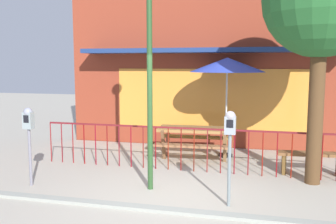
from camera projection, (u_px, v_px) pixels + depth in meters
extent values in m
plane|color=#ACA696|center=(176.00, 199.00, 6.55)|extent=(40.00, 40.00, 0.00)
cube|color=#55291A|center=(211.00, 145.00, 10.94)|extent=(8.28, 0.54, 0.01)
cube|color=maroon|center=(212.00, 52.00, 10.60)|extent=(8.28, 0.50, 5.32)
cube|color=orange|center=(210.00, 99.00, 10.51)|extent=(5.38, 0.02, 1.70)
cube|color=navy|center=(209.00, 50.00, 9.96)|extent=(7.04, 0.81, 0.12)
cube|color=maroon|center=(194.00, 129.00, 8.13)|extent=(6.95, 0.04, 0.04)
cylinder|color=maroon|center=(51.00, 142.00, 9.02)|extent=(0.02, 0.02, 0.95)
cylinder|color=maroon|center=(62.00, 143.00, 8.95)|extent=(0.02, 0.02, 0.95)
cylinder|color=maroon|center=(73.00, 143.00, 8.89)|extent=(0.02, 0.02, 0.95)
cylinder|color=maroon|center=(84.00, 144.00, 8.82)|extent=(0.02, 0.02, 0.95)
cylinder|color=maroon|center=(96.00, 145.00, 8.75)|extent=(0.02, 0.02, 0.95)
cylinder|color=maroon|center=(107.00, 145.00, 8.68)|extent=(0.02, 0.02, 0.95)
cylinder|color=maroon|center=(119.00, 146.00, 8.61)|extent=(0.02, 0.02, 0.95)
cylinder|color=maroon|center=(131.00, 147.00, 8.54)|extent=(0.02, 0.02, 0.95)
cylinder|color=maroon|center=(143.00, 147.00, 8.47)|extent=(0.02, 0.02, 0.95)
cylinder|color=maroon|center=(156.00, 148.00, 8.40)|extent=(0.02, 0.02, 0.95)
cylinder|color=maroon|center=(168.00, 149.00, 8.33)|extent=(0.02, 0.02, 0.95)
cylinder|color=maroon|center=(181.00, 149.00, 8.26)|extent=(0.02, 0.02, 0.95)
cylinder|color=maroon|center=(194.00, 150.00, 8.19)|extent=(0.02, 0.02, 0.95)
cylinder|color=maroon|center=(207.00, 151.00, 8.12)|extent=(0.02, 0.02, 0.95)
cylinder|color=maroon|center=(221.00, 152.00, 8.05)|extent=(0.02, 0.02, 0.95)
cylinder|color=maroon|center=(234.00, 152.00, 7.99)|extent=(0.02, 0.02, 0.95)
cylinder|color=maroon|center=(248.00, 153.00, 7.92)|extent=(0.02, 0.02, 0.95)
cylinder|color=maroon|center=(263.00, 154.00, 7.85)|extent=(0.02, 0.02, 0.95)
cylinder|color=maroon|center=(277.00, 155.00, 7.78)|extent=(0.02, 0.02, 0.95)
cylinder|color=maroon|center=(292.00, 156.00, 7.71)|extent=(0.02, 0.02, 0.95)
cylinder|color=maroon|center=(307.00, 156.00, 7.64)|extent=(0.02, 0.02, 0.95)
cylinder|color=maroon|center=(322.00, 157.00, 7.57)|extent=(0.02, 0.02, 0.95)
cube|color=olive|center=(195.00, 129.00, 9.26)|extent=(1.84, 0.86, 0.07)
cube|color=#905E3B|center=(192.00, 146.00, 8.76)|extent=(1.81, 0.36, 0.05)
cube|color=olive|center=(197.00, 137.00, 9.83)|extent=(1.81, 0.36, 0.05)
cube|color=brown|center=(163.00, 145.00, 9.17)|extent=(0.09, 0.35, 0.78)
cube|color=brown|center=(168.00, 141.00, 9.71)|extent=(0.09, 0.35, 0.78)
cube|color=brown|center=(225.00, 148.00, 8.89)|extent=(0.09, 0.35, 0.78)
cube|color=brown|center=(225.00, 143.00, 9.44)|extent=(0.09, 0.35, 0.78)
cylinder|color=black|center=(225.00, 155.00, 9.61)|extent=(0.36, 0.36, 0.05)
cylinder|color=#B8BEBB|center=(226.00, 109.00, 9.46)|extent=(0.04, 0.04, 2.44)
cone|color=#3048BD|center=(227.00, 65.00, 9.32)|extent=(1.86, 1.86, 0.35)
cube|color=brown|center=(312.00, 154.00, 7.96)|extent=(1.42, 0.44, 0.06)
cube|color=brown|center=(284.00, 163.00, 8.07)|extent=(0.08, 0.29, 0.45)
cylinder|color=slate|center=(229.00, 170.00, 6.18)|extent=(0.06, 0.06, 1.21)
cube|color=#89939C|center=(230.00, 125.00, 6.08)|extent=(0.18, 0.14, 0.29)
sphere|color=gray|center=(230.00, 116.00, 6.06)|extent=(0.17, 0.17, 0.17)
cube|color=black|center=(230.00, 124.00, 6.00)|extent=(0.11, 0.01, 0.13)
cylinder|color=slate|center=(30.00, 157.00, 7.23)|extent=(0.06, 0.06, 1.11)
cube|color=gray|center=(28.00, 120.00, 7.14)|extent=(0.18, 0.14, 0.32)
sphere|color=gray|center=(28.00, 112.00, 7.12)|extent=(0.17, 0.17, 0.17)
cube|color=black|center=(26.00, 119.00, 7.06)|extent=(0.11, 0.01, 0.14)
cylinder|color=#4E331C|center=(316.00, 109.00, 7.26)|extent=(0.29, 0.29, 2.94)
cylinder|color=#274A23|center=(150.00, 84.00, 6.85)|extent=(0.10, 0.10, 3.95)
cube|color=#94988E|center=(168.00, 212.00, 6.00)|extent=(11.59, 0.20, 0.11)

